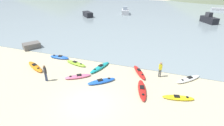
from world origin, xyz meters
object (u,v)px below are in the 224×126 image
(moored_boat_0, at_px, (88,14))
(moored_boat_1, at_px, (125,11))
(kayak_on_sand_4, at_px, (178,98))
(kayak_on_sand_7, at_px, (100,67))
(moored_boat_2, at_px, (220,9))
(kayak_on_sand_2, at_px, (188,79))
(kayak_on_sand_1, at_px, (142,90))
(kayak_on_sand_6, at_px, (35,67))
(kayak_on_sand_9, at_px, (139,72))
(person_near_foreground, at_px, (45,72))
(shoreline_rock, at_px, (32,46))
(kayak_on_sand_5, at_px, (78,76))
(moored_boat_3, at_px, (209,19))
(kayak_on_sand_3, at_px, (76,63))
(kayak_on_sand_0, at_px, (102,81))
(person_near_waterline, at_px, (160,69))
(kayak_on_sand_8, at_px, (59,57))

(moored_boat_0, distance_m, moored_boat_1, 10.76)
(kayak_on_sand_4, bearing_deg, kayak_on_sand_7, 161.51)
(moored_boat_1, bearing_deg, moored_boat_2, 31.76)
(kayak_on_sand_2, xyz_separation_m, moored_boat_1, (-15.82, 32.20, 0.66))
(moored_boat_0, bearing_deg, kayak_on_sand_4, -51.24)
(kayak_on_sand_1, xyz_separation_m, moored_boat_2, (14.64, 52.02, 0.26))
(kayak_on_sand_2, xyz_separation_m, moored_boat_2, (10.61, 48.56, 0.28))
(kayak_on_sand_6, bearing_deg, kayak_on_sand_1, -1.86)
(kayak_on_sand_4, distance_m, kayak_on_sand_9, 5.14)
(person_near_foreground, height_order, moored_boat_2, person_near_foreground)
(kayak_on_sand_2, distance_m, kayak_on_sand_7, 9.40)
(person_near_foreground, xyz_separation_m, shoreline_rock, (-7.89, 6.70, -0.57))
(kayak_on_sand_1, distance_m, kayak_on_sand_7, 6.00)
(person_near_foreground, relative_size, moored_boat_1, 0.37)
(kayak_on_sand_5, height_order, moored_boat_3, moored_boat_3)
(person_near_foreground, height_order, moored_boat_3, moored_boat_3)
(kayak_on_sand_5, bearing_deg, moored_boat_1, 98.19)
(moored_boat_0, distance_m, moored_boat_2, 41.77)
(kayak_on_sand_6, distance_m, moored_boat_1, 35.27)
(kayak_on_sand_1, xyz_separation_m, moored_boat_1, (-11.79, 35.66, 0.65))
(kayak_on_sand_3, height_order, kayak_on_sand_7, kayak_on_sand_7)
(moored_boat_2, bearing_deg, kayak_on_sand_2, -102.33)
(moored_boat_3, bearing_deg, kayak_on_sand_5, -116.57)
(kayak_on_sand_0, distance_m, person_near_waterline, 6.11)
(kayak_on_sand_1, bearing_deg, kayak_on_sand_7, 152.82)
(kayak_on_sand_5, height_order, person_near_foreground, person_near_foreground)
(person_near_waterline, bearing_deg, kayak_on_sand_2, 6.06)
(moored_boat_0, xyz_separation_m, shoreline_rock, (2.86, -23.53, -0.26))
(kayak_on_sand_1, distance_m, person_near_waterline, 3.48)
(kayak_on_sand_2, xyz_separation_m, kayak_on_sand_4, (-0.92, -3.55, -0.01))
(kayak_on_sand_1, distance_m, moored_boat_2, 54.04)
(kayak_on_sand_3, bearing_deg, kayak_on_sand_4, -13.84)
(kayak_on_sand_8, distance_m, person_near_waterline, 12.58)
(kayak_on_sand_3, xyz_separation_m, kayak_on_sand_8, (-2.90, 0.85, 0.01))
(kayak_on_sand_6, bearing_deg, person_near_waterline, 11.50)
(kayak_on_sand_9, relative_size, moored_boat_2, 0.60)
(kayak_on_sand_4, bearing_deg, person_near_waterline, 120.38)
(kayak_on_sand_2, height_order, kayak_on_sand_7, kayak_on_sand_7)
(kayak_on_sand_1, xyz_separation_m, kayak_on_sand_7, (-5.34, 2.74, 0.02))
(kayak_on_sand_9, xyz_separation_m, person_near_waterline, (2.11, 0.03, 0.79))
(kayak_on_sand_5, relative_size, person_near_waterline, 1.53)
(kayak_on_sand_0, distance_m, kayak_on_sand_2, 8.72)
(kayak_on_sand_0, bearing_deg, kayak_on_sand_1, -1.59)
(kayak_on_sand_1, relative_size, kayak_on_sand_9, 1.15)
(kayak_on_sand_2, xyz_separation_m, kayak_on_sand_9, (-4.93, -0.32, 0.04))
(kayak_on_sand_0, relative_size, kayak_on_sand_9, 0.88)
(kayak_on_sand_1, xyz_separation_m, person_near_waterline, (1.21, 3.16, 0.81))
(kayak_on_sand_3, height_order, shoreline_rock, shoreline_rock)
(kayak_on_sand_1, height_order, kayak_on_sand_5, kayak_on_sand_1)
(kayak_on_sand_3, distance_m, kayak_on_sand_8, 3.02)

